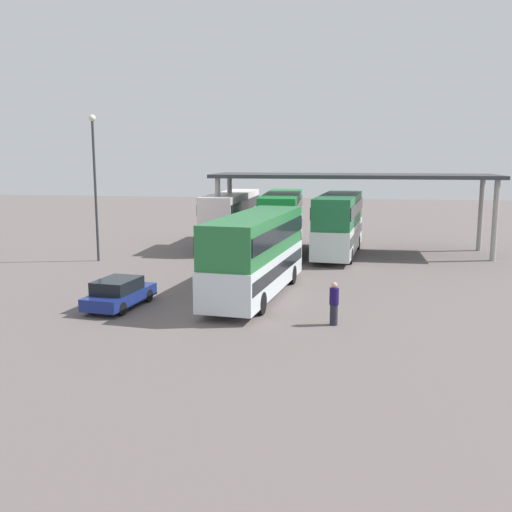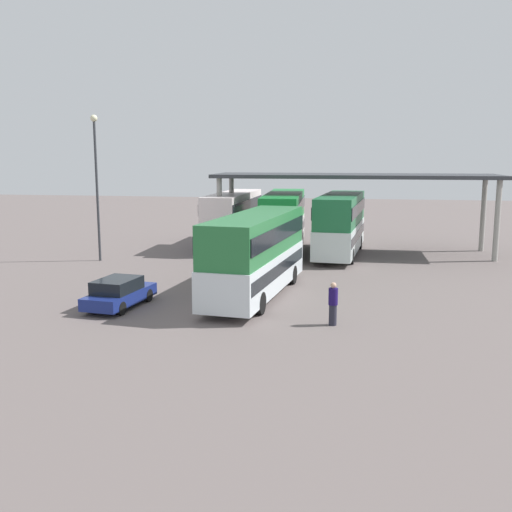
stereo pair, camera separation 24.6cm
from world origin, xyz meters
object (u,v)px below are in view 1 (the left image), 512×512
object	(u,v)px
double_decker_main	(256,252)
double_decker_far_right	(339,222)
pedestrian_waiting	(334,304)
double_decker_near_canopy	(231,217)
double_decker_mid_row	(282,219)
parked_hatchback	(119,293)
lamppost_tall	(95,172)

from	to	relation	value
double_decker_main	double_decker_far_right	bearing A→B (deg)	-9.75
double_decker_far_right	pedestrian_waiting	xyz separation A→B (m)	(0.25, -17.14, -1.41)
double_decker_near_canopy	double_decker_mid_row	distance (m)	4.44
double_decker_mid_row	pedestrian_waiting	world-z (taller)	double_decker_mid_row
parked_hatchback	pedestrian_waiting	bearing A→B (deg)	-90.04
parked_hatchback	double_decker_far_right	world-z (taller)	double_decker_far_right
parked_hatchback	pedestrian_waiting	xyz separation A→B (m)	(9.71, -1.25, 0.22)
double_decker_far_right	double_decker_main	bearing A→B (deg)	168.73
pedestrian_waiting	double_decker_far_right	bearing A→B (deg)	-113.10
pedestrian_waiting	double_decker_mid_row	bearing A→B (deg)	-100.74
parked_hatchback	double_decker_mid_row	xyz separation A→B (m)	(5.39, 17.20, 1.61)
double_decker_near_canopy	lamppost_tall	size ratio (longest dim) A/B	1.17
parked_hatchback	double_decker_mid_row	bearing A→B (deg)	-10.10
double_decker_far_right	double_decker_near_canopy	bearing A→B (deg)	74.27
parked_hatchback	double_decker_near_canopy	size ratio (longest dim) A/B	0.39
parked_hatchback	pedestrian_waiting	distance (m)	9.79
double_decker_near_canopy	lamppost_tall	world-z (taller)	lamppost_tall
double_decker_mid_row	lamppost_tall	size ratio (longest dim) A/B	1.23
double_decker_main	parked_hatchback	world-z (taller)	double_decker_main
double_decker_near_canopy	double_decker_far_right	distance (m)	8.71
parked_hatchback	pedestrian_waiting	world-z (taller)	pedestrian_waiting
double_decker_main	lamppost_tall	distance (m)	14.66
double_decker_far_right	pedestrian_waiting	distance (m)	17.20
double_decker_mid_row	double_decker_far_right	distance (m)	4.28
double_decker_mid_row	lamppost_tall	bearing A→B (deg)	115.22
double_decker_near_canopy	lamppost_tall	distance (m)	11.25
parked_hatchback	double_decker_near_canopy	bearing A→B (deg)	3.33
double_decker_near_canopy	pedestrian_waiting	xyz separation A→B (m)	(8.40, -20.21, -1.32)
parked_hatchback	double_decker_mid_row	size ratio (longest dim) A/B	0.37
double_decker_mid_row	double_decker_far_right	xyz separation A→B (m)	(4.07, -1.32, 0.01)
double_decker_main	double_decker_far_right	world-z (taller)	double_decker_far_right
double_decker_main	pedestrian_waiting	distance (m)	6.08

